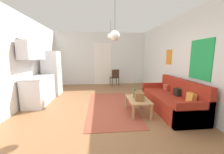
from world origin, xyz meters
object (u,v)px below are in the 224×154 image
(bamboo_vase, at_px, (134,93))
(pendant_lamp_far, at_px, (111,36))
(coffee_table, at_px, (138,101))
(refrigerator, at_px, (52,73))
(accent_chair, at_px, (115,77))
(handbag, at_px, (139,96))
(couch, at_px, (172,101))
(pendant_lamp_near, at_px, (115,36))

(bamboo_vase, height_order, pendant_lamp_far, pendant_lamp_far)
(coffee_table, relative_size, refrigerator, 0.50)
(refrigerator, relative_size, accent_chair, 1.98)
(bamboo_vase, height_order, handbag, bamboo_vase)
(handbag, bearing_deg, refrigerator, 142.65)
(bamboo_vase, bearing_deg, couch, -2.34)
(handbag, height_order, accent_chair, accent_chair)
(coffee_table, height_order, accent_chair, accent_chair)
(coffee_table, xyz_separation_m, pendant_lamp_far, (-0.60, 1.63, 1.91))
(pendant_lamp_near, xyz_separation_m, pendant_lamp_far, (0.07, 1.86, 0.25))
(couch, distance_m, pendant_lamp_near, 2.44)
(coffee_table, distance_m, handbag, 0.19)
(pendant_lamp_far, bearing_deg, bamboo_vase, -70.17)
(accent_chair, xyz_separation_m, pendant_lamp_far, (-0.37, -1.81, 1.77))
(bamboo_vase, bearing_deg, pendant_lamp_near, -148.15)
(handbag, bearing_deg, bamboo_vase, 104.25)
(pendant_lamp_near, bearing_deg, bamboo_vase, 31.85)
(accent_chair, bearing_deg, couch, 98.35)
(coffee_table, relative_size, pendant_lamp_far, 1.30)
(couch, height_order, handbag, couch)
(refrigerator, distance_m, pendant_lamp_far, 2.75)
(pendant_lamp_far, bearing_deg, pendant_lamp_near, -92.01)
(bamboo_vase, bearing_deg, handbag, -75.75)
(accent_chair, bearing_deg, pendant_lamp_far, 66.11)
(bamboo_vase, height_order, accent_chair, accent_chair)
(accent_chair, bearing_deg, pendant_lamp_near, 70.94)
(refrigerator, height_order, accent_chair, refrigerator)
(couch, relative_size, bamboo_vase, 4.64)
(accent_chair, height_order, pendant_lamp_far, pendant_lamp_far)
(accent_chair, xyz_separation_m, pendant_lamp_near, (-0.44, -3.67, 1.51))
(pendant_lamp_near, bearing_deg, coffee_table, 18.90)
(coffee_table, relative_size, pendant_lamp_near, 0.94)
(couch, bearing_deg, pendant_lamp_near, -169.03)
(pendant_lamp_far, bearing_deg, accent_chair, 78.36)
(pendant_lamp_near, bearing_deg, pendant_lamp_far, 87.99)
(bamboo_vase, relative_size, handbag, 1.43)
(couch, xyz_separation_m, handbag, (-1.03, -0.20, 0.23))
(couch, relative_size, refrigerator, 1.23)
(couch, height_order, refrigerator, refrigerator)
(bamboo_vase, distance_m, pendant_lamp_near, 1.64)
(bamboo_vase, bearing_deg, pendant_lamp_far, 109.83)
(couch, height_order, accent_chair, couch)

